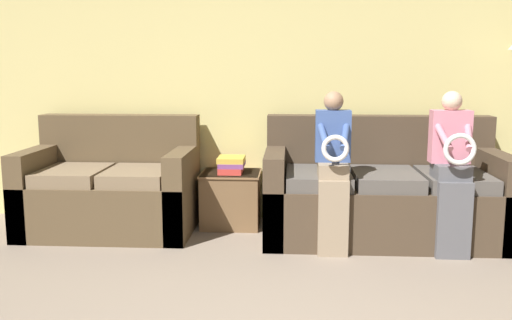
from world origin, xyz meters
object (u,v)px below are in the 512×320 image
object	(u,v)px
couch_side	(112,191)
side_shelf	(231,198)
couch_main	(382,196)
book_stack	(231,165)
child_left_seated	(333,165)
child_right_seated	(452,166)

from	to	relation	value
couch_side	side_shelf	bearing A→B (deg)	11.32
couch_main	book_stack	distance (m)	1.33
child_left_seated	side_shelf	size ratio (longest dim) A/B	2.33
side_shelf	book_stack	world-z (taller)	book_stack
couch_main	side_shelf	distance (m)	1.32
child_left_seated	book_stack	size ratio (longest dim) A/B	3.85
side_shelf	book_stack	xyz separation A→B (m)	(0.01, 0.00, 0.30)
couch_side	child_right_seated	world-z (taller)	child_right_seated
child_left_seated	book_stack	bearing A→B (deg)	141.81
child_left_seated	child_right_seated	xyz separation A→B (m)	(0.88, -0.00, -0.00)
child_right_seated	side_shelf	bearing A→B (deg)	159.11
couch_main	child_right_seated	size ratio (longest dim) A/B	1.58
couch_main	side_shelf	xyz separation A→B (m)	(-1.29, 0.25, -0.10)
couch_main	child_right_seated	xyz separation A→B (m)	(0.44, -0.41, 0.32)
child_left_seated	side_shelf	world-z (taller)	child_left_seated
couch_side	child_left_seated	distance (m)	1.95
couch_side	book_stack	bearing A→B (deg)	11.53
child_right_seated	child_left_seated	bearing A→B (deg)	179.90
couch_side	side_shelf	xyz separation A→B (m)	(1.01, 0.20, -0.10)
child_left_seated	couch_side	bearing A→B (deg)	166.24
child_right_seated	side_shelf	size ratio (longest dim) A/B	2.34
book_stack	couch_main	bearing A→B (deg)	-11.38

